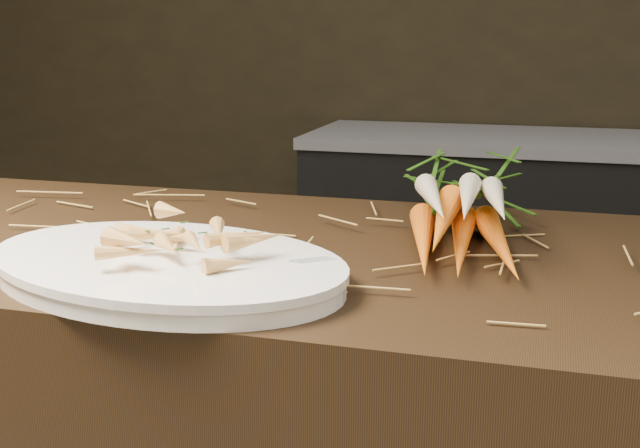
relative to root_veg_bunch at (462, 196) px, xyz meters
The scene contains 6 objects.
back_counter 1.79m from the root_veg_bunch, 84.15° to the left, with size 1.82×0.62×0.84m.
straw_bedding 0.22m from the root_veg_bunch, 125.44° to the right, with size 1.40×0.60×0.02m, color olive, non-canonical shape.
root_veg_bunch is the anchor object (origin of this frame).
serving_platter 0.50m from the root_veg_bunch, 130.83° to the right, with size 0.48×0.32×0.03m, color white, non-canonical shape.
roasted_veg_heap 0.50m from the root_veg_bunch, 130.83° to the right, with size 0.24×0.17×0.05m, color #B98A47, non-canonical shape.
serving_fork 0.47m from the root_veg_bunch, 110.40° to the right, with size 0.02×0.18×0.00m, color silver.
Camera 1 is at (0.26, -0.77, 1.20)m, focal length 45.00 mm.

